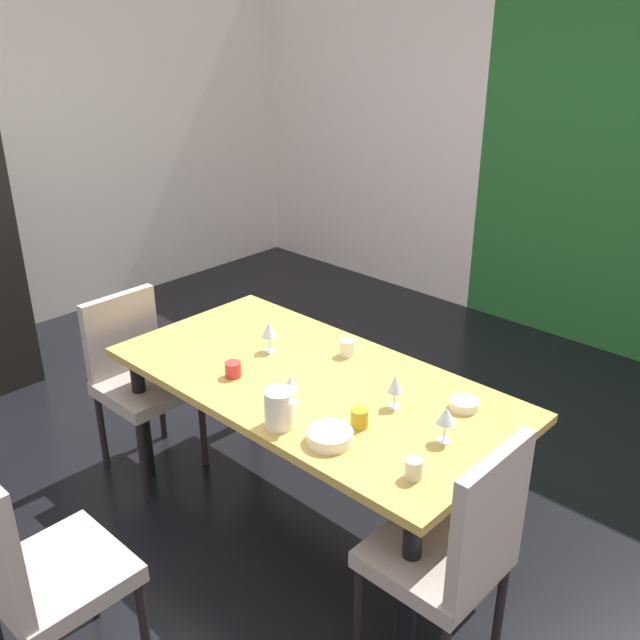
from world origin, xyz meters
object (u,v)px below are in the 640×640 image
object	(u,v)px
chair_head_near	(32,566)
serving_bowl_near_window	(464,404)
cup_center	(359,418)
wine_glass_west	(291,383)
serving_bowl_east	(330,436)
cup_left	(233,369)
wine_glass_near_shelf	(395,385)
cup_rear	(347,348)
chair_right_near	(455,549)
pitcher_front	(280,408)
cup_north	(414,469)
dining_table	(312,394)
chair_left_near	(138,372)
wine_glass_right	(446,416)
wine_glass_south	(269,330)

from	to	relation	value
chair_head_near	serving_bowl_near_window	xyz separation A→B (m)	(0.65, 1.61, 0.20)
cup_center	wine_glass_west	bearing A→B (deg)	-170.51
serving_bowl_east	cup_center	world-z (taller)	cup_center
chair_head_near	cup_left	distance (m)	1.18
wine_glass_near_shelf	serving_bowl_near_window	size ratio (longest dim) A/B	1.24
chair_head_near	cup_rear	distance (m)	1.66
chair_right_near	cup_left	world-z (taller)	chair_right_near
serving_bowl_near_window	pitcher_front	distance (m)	0.78
cup_center	cup_north	bearing A→B (deg)	-19.05
dining_table	serving_bowl_east	size ratio (longest dim) A/B	10.43
chair_left_near	wine_glass_west	size ratio (longest dim) A/B	7.21
chair_head_near	wine_glass_right	distance (m)	1.56
cup_north	wine_glass_south	bearing A→B (deg)	163.13
wine_glass_near_shelf	cup_north	size ratio (longest dim) A/B	1.99
chair_left_near	serving_bowl_east	bearing A→B (deg)	89.26
chair_right_near	cup_center	distance (m)	0.63
wine_glass_west	cup_north	world-z (taller)	wine_glass_west
dining_table	wine_glass_right	xyz separation A→B (m)	(0.72, -0.01, 0.19)
wine_glass_south	pitcher_front	xyz separation A→B (m)	(0.52, -0.43, -0.03)
chair_left_near	serving_bowl_east	distance (m)	1.40
chair_left_near	cup_left	distance (m)	0.74
wine_glass_near_shelf	serving_bowl_east	world-z (taller)	wine_glass_near_shelf
dining_table	cup_center	xyz separation A→B (m)	(0.41, -0.16, 0.12)
chair_head_near	cup_north	distance (m)	1.35
chair_head_near	chair_right_near	bearing A→B (deg)	46.92
dining_table	pitcher_front	xyz separation A→B (m)	(0.17, -0.37, 0.16)
chair_left_near	cup_north	distance (m)	1.77
wine_glass_near_shelf	serving_bowl_east	distance (m)	0.39
wine_glass_right	pitcher_front	size ratio (longest dim) A/B	0.94
pitcher_front	chair_head_near	bearing A→B (deg)	-100.48
chair_head_near	cup_left	size ratio (longest dim) A/B	13.94
dining_table	cup_center	bearing A→B (deg)	-20.62
chair_right_near	wine_glass_south	world-z (taller)	chair_right_near
cup_center	wine_glass_near_shelf	bearing A→B (deg)	87.34
wine_glass_west	wine_glass_south	bearing A→B (deg)	147.45
dining_table	chair_left_near	distance (m)	1.03
wine_glass_right	serving_bowl_east	world-z (taller)	wine_glass_right
chair_right_near	wine_glass_west	distance (m)	0.95
wine_glass_near_shelf	cup_center	xyz separation A→B (m)	(-0.01, -0.21, -0.07)
chair_left_near	wine_glass_west	distance (m)	1.10
chair_head_near	wine_glass_near_shelf	xyz separation A→B (m)	(0.43, 1.42, 0.29)
chair_head_near	chair_left_near	size ratio (longest dim) A/B	1.10
wine_glass_south	serving_bowl_near_window	distance (m)	1.01
chair_right_near	wine_glass_south	xyz separation A→B (m)	(-1.32, 0.36, 0.30)
chair_right_near	cup_north	xyz separation A→B (m)	(-0.21, 0.02, 0.22)
cup_rear	pitcher_front	size ratio (longest dim) A/B	0.50
cup_center	dining_table	bearing A→B (deg)	159.38
dining_table	wine_glass_west	xyz separation A→B (m)	(0.08, -0.21, 0.17)
wine_glass_west	serving_bowl_near_window	bearing A→B (deg)	39.28
wine_glass_near_shelf	cup_left	xyz separation A→B (m)	(-0.70, -0.29, -0.07)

